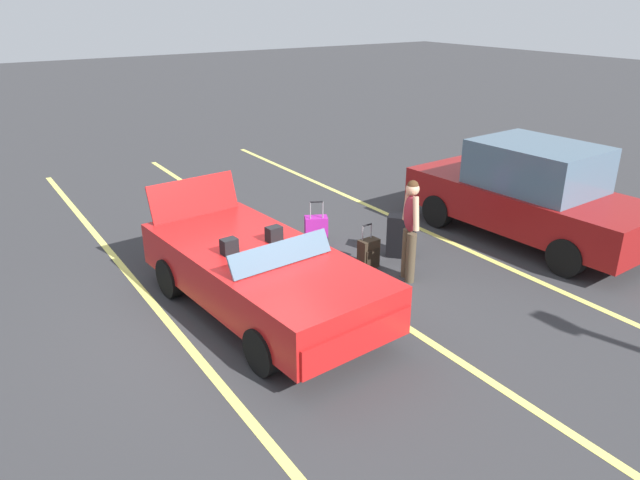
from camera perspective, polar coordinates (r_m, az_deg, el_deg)
The scene contains 11 objects.
ground_plane at distance 8.70m, azimuth -5.50°, elevation -6.81°, with size 80.00×80.00×0.00m, color #333335.
lot_line_near at distance 8.28m, azimuth -13.26°, elevation -8.99°, with size 18.00×0.12×0.01m, color #EAE066.
lot_line_mid at distance 9.37m, azimuth 2.32°, elevation -4.46°, with size 18.00×0.12×0.01m, color #EAE066.
lot_line_far at distance 11.03m, azimuth 13.81°, elevation -0.85°, with size 18.00×0.12×0.01m, color #EAE066.
convertible_car at distance 8.28m, azimuth -4.89°, elevation -3.76°, with size 4.27×2.10×1.53m.
suitcase_large_black at distance 10.40m, azimuth 7.79°, elevation 0.36°, with size 0.54×0.53×0.74m.
suitcase_medium_bright at distance 10.60m, azimuth -0.37°, elevation 0.67°, with size 0.39×0.46×0.94m.
suitcase_small_carryon at distance 9.94m, azimuth 4.68°, elevation -1.30°, with size 0.24×0.35×0.76m.
duffel_bag at distance 9.58m, azimuth 1.44°, elevation -2.79°, with size 0.71×0.52×0.34m.
traveler_person at distance 9.35m, azimuth 8.66°, elevation 1.44°, with size 0.59×0.32×1.65m.
parked_sedan_near at distance 11.54m, azimuth 19.45°, elevation 4.24°, with size 4.60×2.07×1.82m.
Camera 1 is at (6.77, -3.47, 4.23)m, focal length 33.39 mm.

